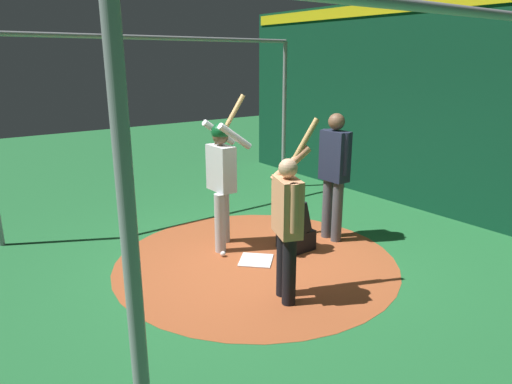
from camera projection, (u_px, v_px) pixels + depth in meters
ground_plane at (256, 261)px, 6.03m from camera, size 25.50×25.50×0.00m
dirt_circle at (256, 261)px, 6.03m from camera, size 3.69×3.69×0.01m
home_plate at (256, 260)px, 6.02m from camera, size 0.59×0.59×0.01m
batter at (222, 173)px, 6.21m from camera, size 0.68×0.49×2.10m
catcher at (294, 225)px, 6.29m from camera, size 0.58×0.40×0.93m
umpire at (334, 170)px, 6.48m from camera, size 0.23×0.49×1.85m
visitor at (288, 221)px, 4.83m from camera, size 0.64×0.51×1.97m
back_wall at (434, 107)px, 7.63m from camera, size 0.23×9.50×3.56m
cage_frame at (256, 105)px, 5.46m from camera, size 5.31×5.27×2.92m
baseball_0 at (223, 254)px, 6.14m from camera, size 0.07×0.07×0.07m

